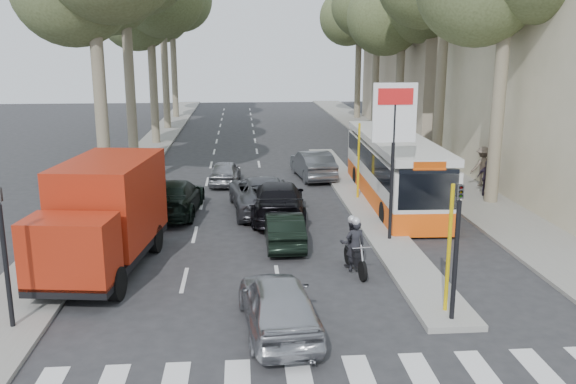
% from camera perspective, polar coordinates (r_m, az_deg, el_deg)
% --- Properties ---
extents(ground, '(120.00, 120.00, 0.00)m').
position_cam_1_polar(ground, '(16.80, 2.59, -10.39)').
color(ground, '#28282B').
rests_on(ground, ground).
extents(sidewalk_right, '(3.20, 70.00, 0.12)m').
position_cam_1_polar(sidewalk_right, '(42.13, 10.10, 4.14)').
color(sidewalk_right, gray).
rests_on(sidewalk_right, ground).
extents(median_left, '(2.40, 64.00, 0.12)m').
position_cam_1_polar(median_left, '(44.17, -12.34, 4.47)').
color(median_left, gray).
rests_on(median_left, ground).
extents(traffic_island, '(1.50, 26.00, 0.16)m').
position_cam_1_polar(traffic_island, '(27.57, 6.52, -0.65)').
color(traffic_island, gray).
rests_on(traffic_island, ground).
extents(building_far, '(11.00, 20.00, 16.00)m').
position_cam_1_polar(building_far, '(52.24, 15.53, 14.41)').
color(building_far, '#B7A88E').
rests_on(building_far, ground).
extents(billboard, '(1.50, 12.10, 5.60)m').
position_cam_1_polar(billboard, '(21.11, 9.84, 4.90)').
color(billboard, yellow).
rests_on(billboard, ground).
extents(traffic_light_island, '(0.16, 0.41, 3.60)m').
position_cam_1_polar(traffic_light_island, '(15.30, 15.58, -3.39)').
color(traffic_light_island, black).
rests_on(traffic_light_island, ground).
extents(traffic_light_left, '(0.16, 0.41, 3.60)m').
position_cam_1_polar(traffic_light_left, '(15.91, -25.17, -3.55)').
color(traffic_light_left, black).
rests_on(traffic_light_left, ground).
extents(tree_l_e, '(7.40, 7.20, 14.49)m').
position_cam_1_polar(tree_l_e, '(59.77, -10.74, 17.11)').
color(tree_l_e, '#6B604C').
rests_on(tree_l_e, ground).
extents(tree_r_c, '(7.40, 7.20, 13.32)m').
position_cam_1_polar(tree_r_c, '(42.86, 10.85, 17.20)').
color(tree_r_c, '#6B604C').
rests_on(tree_r_c, ground).
extents(tree_r_e, '(7.40, 7.20, 14.10)m').
position_cam_1_polar(tree_r_e, '(58.52, 6.84, 16.99)').
color(tree_r_e, '#6B604C').
rests_on(tree_r_e, ground).
extents(silver_hatchback, '(2.07, 4.34, 1.43)m').
position_cam_1_polar(silver_hatchback, '(15.02, -0.90, -10.40)').
color(silver_hatchback, '#A4A5AC').
rests_on(silver_hatchback, ground).
extents(dark_hatchback, '(1.30, 3.65, 1.20)m').
position_cam_1_polar(dark_hatchback, '(21.21, -0.39, -3.47)').
color(dark_hatchback, black).
rests_on(dark_hatchback, ground).
extents(queue_car_a, '(2.95, 5.55, 1.48)m').
position_cam_1_polar(queue_car_a, '(25.62, -2.47, -0.15)').
color(queue_car_a, '#48494F').
rests_on(queue_car_a, ground).
extents(queue_car_b, '(2.37, 5.31, 1.51)m').
position_cam_1_polar(queue_car_b, '(24.45, -0.96, -0.78)').
color(queue_car_b, black).
rests_on(queue_car_b, ground).
extents(queue_car_c, '(1.69, 3.63, 1.20)m').
position_cam_1_polar(queue_car_c, '(30.74, -5.92, 1.84)').
color(queue_car_c, gray).
rests_on(queue_car_c, ground).
extents(queue_car_d, '(2.10, 4.63, 1.47)m').
position_cam_1_polar(queue_car_d, '(31.93, 2.34, 2.59)').
color(queue_car_d, '#4A4D52').
rests_on(queue_car_d, ground).
extents(queue_car_e, '(2.37, 5.12, 1.45)m').
position_cam_1_polar(queue_car_e, '(25.51, -10.59, -0.48)').
color(queue_car_e, black).
rests_on(queue_car_e, ground).
extents(red_truck, '(3.16, 6.56, 3.37)m').
position_cam_1_polar(red_truck, '(19.47, -16.81, -2.01)').
color(red_truck, black).
rests_on(red_truck, ground).
extents(city_bus, '(2.79, 11.28, 2.95)m').
position_cam_1_polar(city_bus, '(27.37, 9.88, 2.29)').
color(city_bus, '#F3530D').
rests_on(city_bus, ground).
extents(motorcycle, '(0.82, 2.08, 1.77)m').
position_cam_1_polar(motorcycle, '(18.98, 6.14, -4.98)').
color(motorcycle, black).
rests_on(motorcycle, ground).
extents(pedestrian_near, '(0.98, 1.06, 1.67)m').
position_cam_1_polar(pedestrian_near, '(29.06, 18.16, 1.25)').
color(pedestrian_near, '#3A2F46').
rests_on(pedestrian_near, sidewalk_right).
extents(pedestrian_far, '(1.33, 0.77, 1.93)m').
position_cam_1_polar(pedestrian_far, '(31.10, 17.76, 2.31)').
color(pedestrian_far, '#6A5C4F').
rests_on(pedestrian_far, sidewalk_right).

